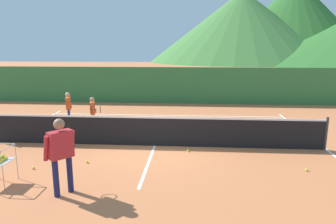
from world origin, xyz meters
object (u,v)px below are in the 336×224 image
at_px(tennis_ball_8, 188,151).
at_px(instructor, 61,150).
at_px(tennis_net, 155,131).
at_px(tennis_ball_5, 33,168).
at_px(tennis_ball_0, 87,162).
at_px(student_1, 93,110).
at_px(student_0, 68,105).
at_px(tennis_ball_4, 307,170).

bearing_deg(tennis_ball_8, instructor, -132.19).
distance_m(tennis_net, tennis_ball_5, 3.70).
height_order(tennis_net, tennis_ball_0, tennis_net).
distance_m(instructor, tennis_ball_8, 4.11).
bearing_deg(tennis_net, student_1, 144.53).
xyz_separation_m(tennis_ball_0, tennis_ball_8, (2.79, 1.15, 0.00)).
xyz_separation_m(instructor, tennis_ball_8, (2.68, 2.95, -0.98)).
distance_m(tennis_ball_0, tennis_ball_5, 1.37).
bearing_deg(student_0, tennis_ball_8, -31.47).
distance_m(tennis_ball_5, tennis_ball_8, 4.38).
bearing_deg(tennis_ball_4, tennis_net, 156.98).
xyz_separation_m(student_0, tennis_ball_5, (0.91, -4.71, -0.78)).
bearing_deg(student_1, student_0, 151.78).
xyz_separation_m(student_1, tennis_ball_4, (6.79, -3.64, -0.73)).
height_order(tennis_ball_4, tennis_ball_8, same).
relative_size(instructor, student_0, 1.25).
xyz_separation_m(tennis_net, tennis_ball_8, (1.09, -0.50, -0.47)).
distance_m(student_1, tennis_ball_5, 4.12).
bearing_deg(tennis_ball_0, tennis_net, 44.06).
relative_size(instructor, tennis_ball_0, 24.86).
distance_m(tennis_ball_4, tennis_ball_8, 3.33).
distance_m(tennis_net, tennis_ball_0, 2.41).
bearing_deg(tennis_ball_0, student_0, 117.48).
relative_size(instructor, student_1, 1.33).
xyz_separation_m(instructor, student_1, (-1.04, 5.32, -0.25)).
distance_m(student_1, tennis_ball_4, 7.74).
bearing_deg(tennis_ball_8, student_1, 147.48).
xyz_separation_m(student_1, tennis_ball_8, (3.71, -2.37, -0.73)).
distance_m(instructor, student_1, 5.43).
xyz_separation_m(tennis_net, tennis_ball_5, (-2.96, -2.17, -0.47)).
bearing_deg(tennis_ball_0, tennis_ball_5, -157.23).
bearing_deg(tennis_net, tennis_ball_4, -23.02).
height_order(tennis_net, tennis_ball_8, tennis_net).
xyz_separation_m(student_0, tennis_ball_8, (4.96, -3.04, -0.78)).
distance_m(student_0, tennis_ball_4, 9.16).
height_order(student_1, tennis_ball_5, student_1).
xyz_separation_m(student_0, student_1, (1.25, -0.67, -0.04)).
xyz_separation_m(student_0, tennis_ball_4, (8.04, -4.31, -0.78)).
bearing_deg(tennis_net, tennis_ball_8, -24.56).
height_order(instructor, student_1, instructor).
height_order(instructor, tennis_ball_0, instructor).
distance_m(student_1, tennis_ball_0, 3.71).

